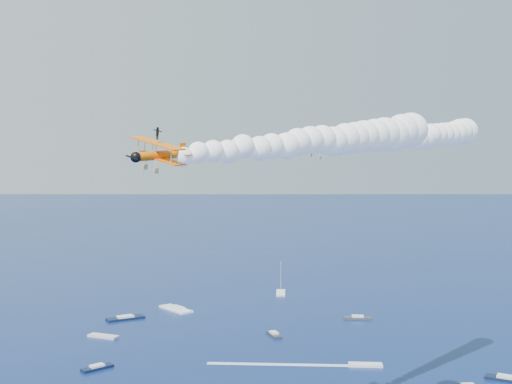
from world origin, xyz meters
TOP-DOWN VIEW (x-y plane):
  - biplane_lead at (18.28, 22.72)m, footprint 9.18×10.65m
  - biplane_trail at (-19.57, 2.22)m, footprint 9.82×11.23m
  - smoke_trail_lead at (44.99, 30.05)m, footprint 56.67×32.48m
  - smoke_trail_trail at (7.35, 8.74)m, footprint 56.54×29.74m
  - spectator_boats at (3.35, 105.99)m, footprint 218.96×151.69m

SIDE VIEW (x-z plane):
  - spectator_boats at x=3.35m, z-range 0.00..0.70m
  - biplane_trail at x=-19.57m, z-range 52.16..59.54m
  - biplane_lead at x=18.28m, z-range 53.69..60.80m
  - smoke_trail_trail at x=7.35m, z-range 52.89..62.98m
  - smoke_trail_lead at x=44.99m, z-range 54.29..64.38m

